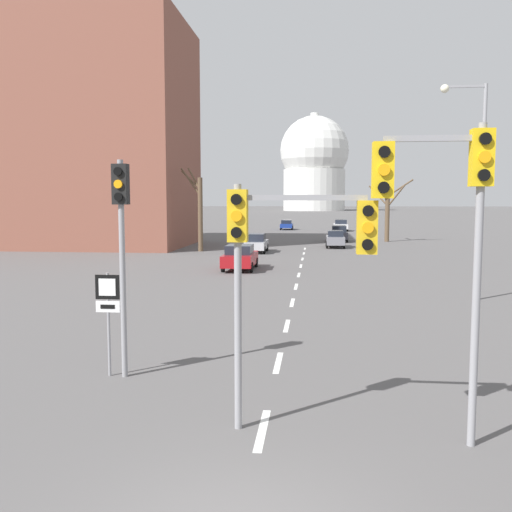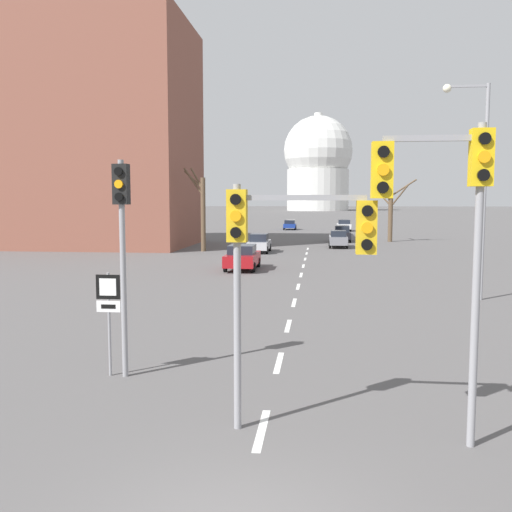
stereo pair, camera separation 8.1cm
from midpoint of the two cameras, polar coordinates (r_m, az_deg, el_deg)
lane_stripe_0 at (r=11.24m, az=0.43°, el=-16.98°), size 0.16×2.00×0.01m
lane_stripe_1 at (r=15.47m, az=2.08°, el=-10.59°), size 0.16×2.00×0.01m
lane_stripe_2 at (r=19.83m, az=2.99°, el=-6.97°), size 0.16×2.00×0.01m
lane_stripe_3 at (r=24.23m, az=3.55°, el=-4.66°), size 0.16×2.00×0.01m
lane_stripe_4 at (r=28.67m, az=3.94°, el=-3.06°), size 0.16×2.00×0.01m
lane_stripe_5 at (r=33.12m, az=4.23°, el=-1.89°), size 0.16×2.00×0.01m
lane_stripe_6 at (r=37.59m, az=4.45°, el=-1.00°), size 0.16×2.00×0.01m
lane_stripe_7 at (r=42.06m, az=4.62°, el=-0.30°), size 0.16×2.00×0.01m
lane_stripe_8 at (r=46.54m, az=4.75°, el=0.27°), size 0.16×2.00×0.01m
lane_stripe_9 at (r=51.02m, az=4.87°, el=0.73°), size 0.16×2.00×0.01m
traffic_signal_near_left at (r=14.05m, az=-13.46°, el=2.80°), size 0.36×0.34×5.28m
traffic_signal_centre_tall at (r=10.41m, az=2.53°, el=1.13°), size 2.70×0.34×4.61m
traffic_signal_near_right at (r=10.26m, az=18.32°, el=4.95°), size 1.99×0.34×5.61m
route_sign_post at (r=14.40m, az=-14.74°, el=-4.84°), size 0.60×0.08×2.57m
street_lamp_right at (r=26.34m, az=20.99°, el=7.92°), size 1.94×0.36×9.21m
sedan_near_left at (r=80.94m, az=8.43°, el=3.07°), size 1.96×4.33×1.60m
sedan_near_right at (r=83.91m, az=3.06°, el=3.15°), size 1.83×3.81×1.43m
sedan_mid_centre at (r=60.25m, az=8.24°, el=2.25°), size 1.78×4.45×1.68m
sedan_far_left at (r=52.59m, az=7.89°, el=1.72°), size 1.69×3.97×1.57m
sedan_far_right at (r=35.49m, az=-1.68°, el=-0.10°), size 1.91×4.43×1.56m
sedan_distant_centre at (r=47.28m, az=0.00°, el=1.32°), size 1.70×4.34×1.57m
bare_tree_left_near at (r=48.36m, az=-5.74°, el=4.55°), size 1.88×0.43×7.04m
bare_tree_right_near at (r=60.99m, az=12.98°, el=4.64°), size 4.41×3.21×6.66m
capitol_dome at (r=239.73m, az=5.84°, el=9.19°), size 28.25×28.25×39.91m
apartment_block_left at (r=56.83m, az=-16.19°, el=11.51°), size 18.00×14.00×20.75m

